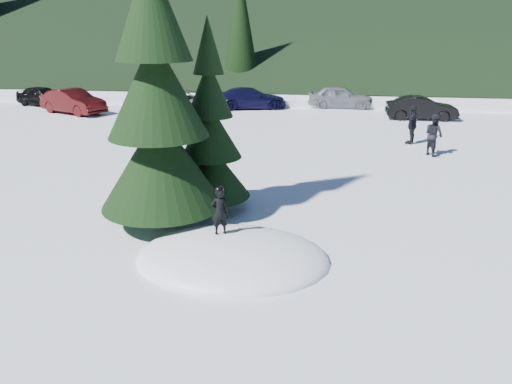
# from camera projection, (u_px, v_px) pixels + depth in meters

# --- Properties ---
(ground) EXTENTS (200.00, 200.00, 0.00)m
(ground) POSITION_uv_depth(u_px,v_px,m) (233.00, 259.00, 11.46)
(ground) COLOR white
(ground) RESTS_ON ground
(snow_mound) EXTENTS (4.48, 3.52, 0.96)m
(snow_mound) POSITION_uv_depth(u_px,v_px,m) (233.00, 259.00, 11.46)
(snow_mound) COLOR white
(snow_mound) RESTS_ON ground
(spruce_tall) EXTENTS (3.20, 3.20, 8.60)m
(spruce_tall) POSITION_uv_depth(u_px,v_px,m) (157.00, 101.00, 12.37)
(spruce_tall) COLOR black
(spruce_tall) RESTS_ON ground
(spruce_short) EXTENTS (2.20, 2.20, 5.37)m
(spruce_short) POSITION_uv_depth(u_px,v_px,m) (210.00, 138.00, 13.94)
(spruce_short) COLOR black
(spruce_short) RESTS_ON ground
(child_skier) EXTENTS (0.47, 0.40, 1.10)m
(child_skier) POSITION_uv_depth(u_px,v_px,m) (220.00, 211.00, 11.49)
(child_skier) COLOR black
(child_skier) RESTS_ON snow_mound
(adult_0) EXTENTS (0.96, 1.03, 1.70)m
(adult_0) POSITION_uv_depth(u_px,v_px,m) (434.00, 135.00, 20.27)
(adult_0) COLOR black
(adult_0) RESTS_ON ground
(adult_1) EXTENTS (0.81, 1.09, 1.72)m
(adult_1) POSITION_uv_depth(u_px,v_px,m) (412.00, 125.00, 22.21)
(adult_1) COLOR black
(adult_1) RESTS_ON ground
(car_0) EXTENTS (4.05, 2.63, 1.28)m
(car_0) POSITION_uv_depth(u_px,v_px,m) (43.00, 96.00, 32.63)
(car_0) COLOR black
(car_0) RESTS_ON ground
(car_1) EXTENTS (4.62, 3.19, 1.44)m
(car_1) POSITION_uv_depth(u_px,v_px,m) (73.00, 101.00, 29.82)
(car_1) COLOR #380A0B
(car_1) RESTS_ON ground
(car_2) EXTENTS (4.48, 2.08, 1.24)m
(car_2) POSITION_uv_depth(u_px,v_px,m) (189.00, 101.00, 30.69)
(car_2) COLOR #4C4F54
(car_2) RESTS_ON ground
(car_3) EXTENTS (4.85, 2.92, 1.31)m
(car_3) POSITION_uv_depth(u_px,v_px,m) (250.00, 98.00, 31.56)
(car_3) COLOR black
(car_3) RESTS_ON ground
(car_4) EXTENTS (4.12, 1.74, 1.39)m
(car_4) POSITION_uv_depth(u_px,v_px,m) (340.00, 97.00, 31.90)
(car_4) COLOR gray
(car_4) RESTS_ON ground
(car_5) EXTENTS (3.90, 1.38, 1.28)m
(car_5) POSITION_uv_depth(u_px,v_px,m) (421.00, 108.00, 28.00)
(car_5) COLOR black
(car_5) RESTS_ON ground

